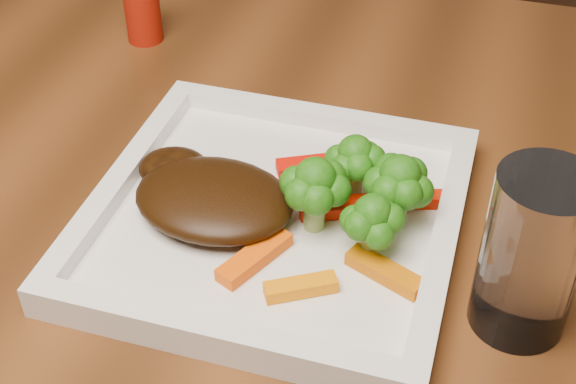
# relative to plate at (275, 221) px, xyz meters

# --- Properties ---
(plate) EXTENTS (0.27, 0.27, 0.01)m
(plate) POSITION_rel_plate_xyz_m (0.00, 0.00, 0.00)
(plate) COLOR white
(plate) RESTS_ON dining_table
(steak) EXTENTS (0.13, 0.10, 0.03)m
(steak) POSITION_rel_plate_xyz_m (-0.04, -0.01, 0.02)
(steak) COLOR black
(steak) RESTS_ON plate
(broccoli_0) EXTENTS (0.06, 0.06, 0.07)m
(broccoli_0) POSITION_rel_plate_xyz_m (0.05, 0.04, 0.04)
(broccoli_0) COLOR #126110
(broccoli_0) RESTS_ON plate
(broccoli_1) EXTENTS (0.07, 0.07, 0.06)m
(broccoli_1) POSITION_rel_plate_xyz_m (0.09, 0.02, 0.04)
(broccoli_1) COLOR #1F6E12
(broccoli_1) RESTS_ON plate
(broccoli_2) EXTENTS (0.07, 0.07, 0.06)m
(broccoli_2) POSITION_rel_plate_xyz_m (0.08, -0.02, 0.04)
(broccoli_2) COLOR #1A7413
(broccoli_2) RESTS_ON plate
(broccoli_3) EXTENTS (0.06, 0.06, 0.06)m
(broccoli_3) POSITION_rel_plate_xyz_m (0.03, -0.00, 0.04)
(broccoli_3) COLOR #286B11
(broccoli_3) RESTS_ON plate
(carrot_0) EXTENTS (0.05, 0.04, 0.01)m
(carrot_0) POSITION_rel_plate_xyz_m (0.04, -0.07, 0.01)
(carrot_0) COLOR orange
(carrot_0) RESTS_ON plate
(carrot_1) EXTENTS (0.06, 0.04, 0.01)m
(carrot_1) POSITION_rel_plate_xyz_m (0.09, -0.04, 0.01)
(carrot_1) COLOR #C96403
(carrot_1) RESTS_ON plate
(carrot_2) EXTENTS (0.04, 0.06, 0.01)m
(carrot_2) POSITION_rel_plate_xyz_m (0.00, -0.05, 0.01)
(carrot_2) COLOR #F45503
(carrot_2) RESTS_ON plate
(carrot_3) EXTENTS (0.05, 0.03, 0.01)m
(carrot_3) POSITION_rel_plate_xyz_m (0.10, 0.04, 0.01)
(carrot_3) COLOR red
(carrot_3) RESTS_ON plate
(carrot_4) EXTENTS (0.06, 0.04, 0.01)m
(carrot_4) POSITION_rel_plate_xyz_m (0.01, 0.06, 0.01)
(carrot_4) COLOR red
(carrot_4) RESTS_ON plate
(carrot_6) EXTENTS (0.07, 0.04, 0.01)m
(carrot_6) POSITION_rel_plate_xyz_m (0.05, 0.02, 0.01)
(carrot_6) COLOR red
(carrot_6) RESTS_ON plate
(drinking_glass) EXTENTS (0.08, 0.08, 0.12)m
(drinking_glass) POSITION_rel_plate_xyz_m (0.18, -0.04, 0.05)
(drinking_glass) COLOR silver
(drinking_glass) RESTS_ON dining_table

